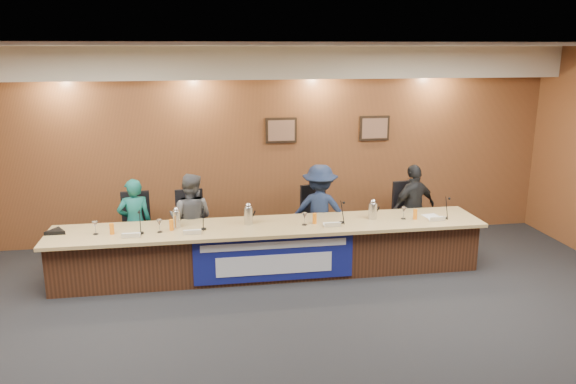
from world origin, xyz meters
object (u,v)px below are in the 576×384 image
object	(u,v)px
panelist_b	(191,219)
office_chair_a	(137,233)
panelist_a	(135,223)
panelist_c	(320,211)
carafe_left	(177,219)
panelist_d	(413,208)
speakerphone	(56,232)
banner	(274,259)
office_chair_c	(318,224)
carafe_mid	(248,216)
carafe_right	(373,211)
dais_body	(270,250)
office_chair_b	(192,231)
office_chair_d	(410,220)

from	to	relation	value
panelist_b	office_chair_a	xyz separation A→B (m)	(-0.82, 0.10, -0.22)
office_chair_a	panelist_a	bearing A→B (deg)	-92.92
panelist_c	carafe_left	bearing A→B (deg)	29.68
panelist_b	carafe_left	distance (m)	0.60
panelist_d	speakerphone	distance (m)	5.31
banner	office_chair_c	distance (m)	1.40
panelist_c	speakerphone	size ratio (longest dim) A/B	4.55
carafe_left	carafe_mid	size ratio (longest dim) A/B	0.94
panelist_a	banner	bearing A→B (deg)	142.61
panelist_c	carafe_mid	bearing A→B (deg)	41.29
office_chair_c	carafe_right	distance (m)	1.03
banner	panelist_b	distance (m)	1.53
dais_body	speakerphone	xyz separation A→B (m)	(-2.91, 0.05, 0.43)
panelist_d	speakerphone	bearing A→B (deg)	-13.73
panelist_b	office_chair_a	size ratio (longest dim) A/B	2.90
office_chair_c	carafe_right	xyz separation A→B (m)	(0.66, -0.69, 0.39)
panelist_a	panelist_b	world-z (taller)	panelist_b
dais_body	carafe_right	xyz separation A→B (m)	(1.51, -0.00, 0.52)
dais_body	office_chair_a	xyz separation A→B (m)	(-1.93, 0.69, 0.13)
carafe_left	speakerphone	xyz separation A→B (m)	(-1.60, -0.00, -0.09)
speakerphone	office_chair_b	bearing A→B (deg)	19.70
panelist_c	carafe_right	xyz separation A→B (m)	(0.66, -0.59, 0.14)
speakerphone	office_chair_d	bearing A→B (deg)	6.92
panelist_a	speakerphone	world-z (taller)	panelist_a
panelist_b	speakerphone	size ratio (longest dim) A/B	4.35
carafe_left	panelist_b	bearing A→B (deg)	70.83
office_chair_a	panelist_b	bearing A→B (deg)	-9.91
office_chair_b	carafe_right	distance (m)	2.74
panelist_b	banner	bearing A→B (deg)	155.45
panelist_d	office_chair_a	xyz separation A→B (m)	(-4.31, 0.10, -0.22)
office_chair_a	dais_body	bearing A→B (deg)	-22.55
panelist_a	speakerphone	bearing A→B (deg)	19.09
carafe_left	speakerphone	bearing A→B (deg)	-179.94
office_chair_b	carafe_mid	world-z (taller)	carafe_mid
panelist_c	carafe_left	distance (m)	2.23
panelist_a	carafe_left	bearing A→B (deg)	129.40
carafe_mid	dais_body	bearing A→B (deg)	-6.03
dais_body	office_chair_a	distance (m)	2.05
office_chair_b	carafe_left	world-z (taller)	carafe_left
carafe_right	speakerphone	world-z (taller)	carafe_right
banner	speakerphone	size ratio (longest dim) A/B	6.88
panelist_a	office_chair_d	xyz separation A→B (m)	(4.31, 0.10, -0.19)
dais_body	office_chair_d	xyz separation A→B (m)	(2.38, 0.69, 0.13)
speakerphone	panelist_b	bearing A→B (deg)	16.81
office_chair_c	panelist_b	bearing A→B (deg)	170.97
carafe_left	speakerphone	world-z (taller)	carafe_left
panelist_b	carafe_mid	distance (m)	1.00
carafe_right	office_chair_c	bearing A→B (deg)	133.52
speakerphone	panelist_a	bearing A→B (deg)	29.01
banner	office_chair_b	distance (m)	1.57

